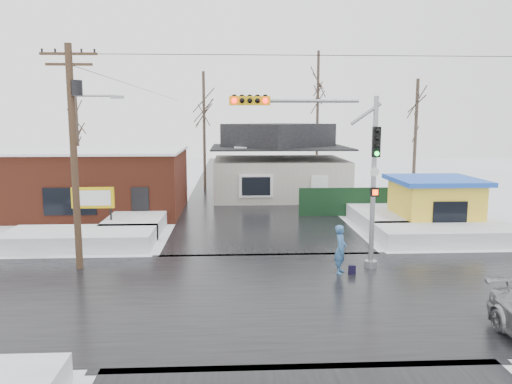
{
  "coord_description": "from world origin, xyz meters",
  "views": [
    {
      "loc": [
        -1.74,
        -16.69,
        6.13
      ],
      "look_at": [
        -0.68,
        4.39,
        3.0
      ],
      "focal_mm": 35.0,
      "sensor_mm": 36.0,
      "label": 1
    }
  ],
  "objects_px": {
    "traffic_signal": "(336,158)",
    "marquee_sign": "(93,199)",
    "utility_pole": "(75,144)",
    "pedestrian": "(341,250)",
    "kiosk": "(434,203)"
  },
  "relations": [
    {
      "from": "traffic_signal",
      "to": "marquee_sign",
      "type": "xyz_separation_m",
      "value": [
        -11.43,
        6.53,
        -2.62
      ]
    },
    {
      "from": "utility_pole",
      "to": "pedestrian",
      "type": "bearing_deg",
      "value": -6.5
    },
    {
      "from": "marquee_sign",
      "to": "kiosk",
      "type": "xyz_separation_m",
      "value": [
        18.5,
        0.5,
        -0.46
      ]
    },
    {
      "from": "marquee_sign",
      "to": "utility_pole",
      "type": "bearing_deg",
      "value": -79.87
    },
    {
      "from": "marquee_sign",
      "to": "traffic_signal",
      "type": "bearing_deg",
      "value": -29.72
    },
    {
      "from": "traffic_signal",
      "to": "kiosk",
      "type": "distance_m",
      "value": 10.43
    },
    {
      "from": "utility_pole",
      "to": "kiosk",
      "type": "bearing_deg",
      "value": 20.44
    },
    {
      "from": "utility_pole",
      "to": "marquee_sign",
      "type": "bearing_deg",
      "value": 100.13
    },
    {
      "from": "traffic_signal",
      "to": "pedestrian",
      "type": "xyz_separation_m",
      "value": [
        0.14,
        -0.66,
        -3.56
      ]
    },
    {
      "from": "utility_pole",
      "to": "marquee_sign",
      "type": "distance_m",
      "value": 6.87
    },
    {
      "from": "pedestrian",
      "to": "marquee_sign",
      "type": "bearing_deg",
      "value": 78.96
    },
    {
      "from": "traffic_signal",
      "to": "pedestrian",
      "type": "height_order",
      "value": "traffic_signal"
    },
    {
      "from": "utility_pole",
      "to": "pedestrian",
      "type": "xyz_separation_m",
      "value": [
        10.5,
        -1.2,
        -4.14
      ]
    },
    {
      "from": "utility_pole",
      "to": "kiosk",
      "type": "xyz_separation_m",
      "value": [
        17.43,
        6.49,
        -3.65
      ]
    },
    {
      "from": "kiosk",
      "to": "traffic_signal",
      "type": "bearing_deg",
      "value": -135.16
    }
  ]
}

